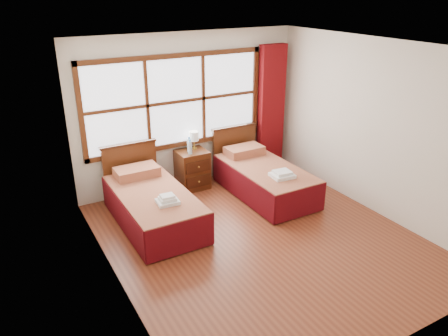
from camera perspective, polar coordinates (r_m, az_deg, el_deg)
floor at (r=6.18m, az=4.87°, el=-9.21°), size 4.50×4.50×0.00m
ceiling at (r=5.29m, az=5.83°, el=15.43°), size 4.50×4.50×0.00m
wall_back at (r=7.47m, az=-4.59°, el=7.44°), size 4.00×0.00×4.00m
wall_left at (r=4.83m, az=-14.67°, el=-2.05°), size 0.00×4.50×4.50m
wall_right at (r=6.89m, az=19.19°, el=4.92°), size 0.00×4.50×4.50m
window at (r=7.29m, az=-6.30°, el=8.61°), size 3.16×0.06×1.56m
curtain at (r=8.17m, az=6.16°, el=7.78°), size 0.50×0.16×2.30m
bed_left at (r=6.52m, az=-9.36°, el=-4.69°), size 0.99×2.01×0.95m
bed_right at (r=7.34m, az=5.12°, el=-1.26°), size 0.97×1.99×0.94m
nightstand at (r=7.53m, az=-4.14°, el=-0.19°), size 0.50×0.49×0.67m
towels_left at (r=6.02m, az=-7.39°, el=-4.15°), size 0.31×0.27×0.12m
towels_right at (r=6.85m, az=7.61°, el=-0.84°), size 0.37×0.33×0.10m
lamp at (r=7.44m, az=-3.95°, el=4.11°), size 0.16×0.16×0.31m
bottle_near at (r=7.35m, az=-4.57°, el=3.02°), size 0.07×0.07×0.26m
bottle_far at (r=7.25m, az=-4.45°, el=2.69°), size 0.07×0.07×0.25m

